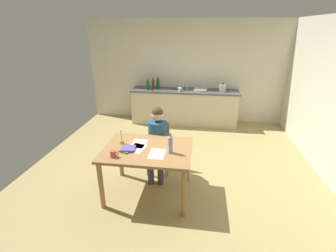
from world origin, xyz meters
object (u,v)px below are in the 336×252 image
Objects in this scene: book_cookery at (127,150)px; wine_glass_back_left at (179,84)px; coffee_mug at (113,154)px; bottle_oil at (148,85)px; stovetop_kettle at (222,87)px; teacup_on_counter at (180,89)px; mixing_bowl at (180,87)px; bottle_wine_red at (158,83)px; wine_glass_near_sink at (187,85)px; bottle_vinegar at (153,84)px; chair_at_table at (159,144)px; person_seated at (157,138)px; sink_unit at (201,90)px; wine_bottle_on_table at (170,144)px; dining_table at (148,155)px; candlestick at (122,140)px; wine_glass_by_kettle at (183,84)px; book_magazine at (128,149)px.

book_cookery is 3.34m from wine_glass_back_left.
bottle_oil is (-0.26, 3.28, 0.19)m from coffee_mug.
stovetop_kettle reaches higher than teacup_on_counter.
mixing_bowl is 0.22m from teacup_on_counter.
bottle_wine_red is 0.77m from wine_glass_near_sink.
coffee_mug is 3.75m from stovetop_kettle.
chair_at_table is at bearing -76.60° from bottle_vinegar.
person_seated is 2.53m from bottle_oil.
person_seated is 2.60m from sink_unit.
stovetop_kettle is (0.89, 3.14, 0.10)m from wine_bottle_on_table.
dining_table is 3.50× the size of sink_unit.
bottle_oil reaches higher than mixing_bowl.
dining_table is 3.15m from bottle_vinegar.
coffee_mug is (-0.42, -1.02, 0.34)m from chair_at_table.
book_cookery is at bearing -115.49° from stovetop_kettle.
teacup_on_counter is at bearing 93.17° from wine_bottle_on_table.
bottle_wine_red is (-0.15, 3.24, 0.24)m from book_cookery.
sink_unit is at bearing 3.92° from bottle_oil.
wine_glass_back_left is (0.66, 0.13, -0.02)m from bottle_vinegar.
teacup_on_counter is at bearing -83.70° from mixing_bowl.
sink_unit is at bearing 94.61° from book_cookery.
stovetop_kettle is 1.43× the size of wine_glass_back_left.
dining_table is 0.43m from wine_bottle_on_table.
candlestick is 0.78m from wine_bottle_on_table.
person_seated is 3.32× the size of sink_unit.
wine_bottle_on_table is 2.51× the size of teacup_on_counter.
bottle_oil is 0.92m from wine_glass_by_kettle.
wine_bottle_on_table is at bearing 23.18° from book_cookery.
person_seated is at bearing 115.24° from wine_bottle_on_table.
bottle_vinegar is at bearing 105.53° from wine_bottle_on_table.
dining_table is 0.74m from chair_at_table.
mixing_bowl is at bearing 104.09° from book_cookery.
bottle_oil is at bearing 118.74° from book_cookery.
book_cookery is (-0.30, -0.81, 0.30)m from chair_at_table.
bottle_wine_red is at bearing 114.22° from book_cookery.
wine_glass_near_sink is at bearing 13.40° from bottle_oil.
person_seated is 3.98× the size of wine_bottle_on_table.
sink_unit is (0.35, 3.15, 0.02)m from wine_bottle_on_table.
bottle_wine_red is (0.11, 0.07, -0.00)m from bottle_vinegar.
coffee_mug reaches higher than book_cookery.
wine_glass_by_kettle is at bearing 85.37° from chair_at_table.
wine_glass_near_sink is (0.61, 3.31, 0.22)m from book_cookery.
wine_glass_near_sink is (0.60, 3.29, 0.22)m from book_magazine.
wine_bottle_on_table is at bearing -86.29° from wine_glass_back_left.
book_cookery is 0.65× the size of bottle_wine_red.
chair_at_table is 2.57m from wine_glass_near_sink.
bottle_oil is at bearing -177.32° from stovetop_kettle.
bottle_vinegar is (-0.53, 3.08, 0.36)m from dining_table.
book_cookery is 0.85× the size of mixing_bowl.
bottle_vinegar is at bearing -168.59° from wine_glass_back_left.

